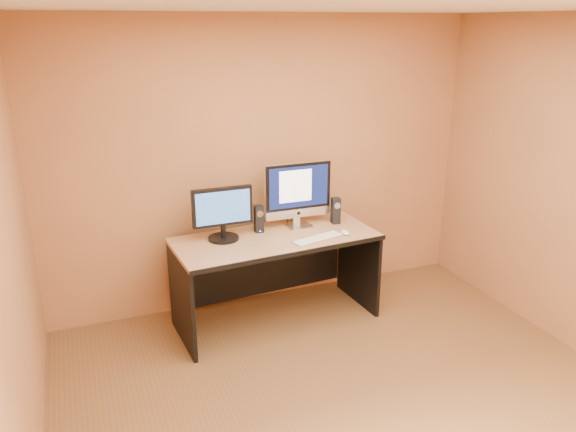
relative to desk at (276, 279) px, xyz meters
The scene contains 12 objects.
floor 1.54m from the desk, 86.69° to the right, with size 4.00×4.00×0.00m, color brown.
walls 1.74m from the desk, 86.69° to the right, with size 4.00×4.00×2.60m, color #AC6F45, non-canonical shape.
ceiling 2.66m from the desk, 86.69° to the right, with size 4.00×4.00×0.00m, color white.
desk is the anchor object (origin of this frame).
imac 0.77m from the desk, 31.36° to the left, with size 0.61×0.23×0.59m, color silver, non-canonical shape.
second_monitor 0.76m from the desk, 165.63° to the left, with size 0.51×0.26×0.45m, color black, non-canonical shape.
speaker_left 0.55m from the desk, 117.93° to the left, with size 0.07×0.08×0.24m, color black, non-canonical shape.
speaker_right 0.82m from the desk, 12.04° to the left, with size 0.07×0.08×0.24m, color black, non-canonical shape.
keyboard 0.54m from the desk, 30.96° to the right, with size 0.46×0.12×0.02m, color silver.
mouse 0.73m from the desk, 15.39° to the right, with size 0.06×0.11×0.04m, color white.
cable_a 0.58m from the desk, 36.58° to the left, with size 0.01×0.01×0.24m, color black.
cable_b 0.56m from the desk, 54.14° to the left, with size 0.01×0.01×0.19m, color black.
Camera 1 is at (-1.61, -2.68, 2.52)m, focal length 35.00 mm.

